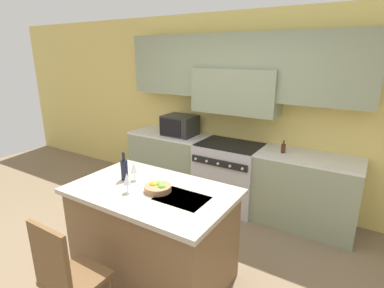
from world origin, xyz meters
name	(u,v)px	position (x,y,z in m)	size (l,w,h in m)	color
ground_plane	(148,279)	(0.00, 0.00, 0.00)	(10.00, 10.00, 0.00)	#7A664C
back_cabinetry	(240,94)	(0.00, 2.09, 1.59)	(10.00, 0.46, 2.70)	#DBC166
back_counter	(229,174)	(0.00, 1.84, 0.47)	(3.35, 0.62, 0.93)	gray
range_stove	(229,175)	(0.00, 1.82, 0.47)	(0.88, 0.70, 0.93)	#B7B7BC
microwave	(180,125)	(-0.86, 1.84, 1.09)	(0.49, 0.40, 0.31)	black
kitchen_island	(153,233)	(0.01, 0.09, 0.47)	(1.53, 0.95, 0.94)	brown
island_chair	(66,275)	(-0.11, -0.78, 0.57)	(0.42, 0.40, 1.02)	brown
wine_bottle	(124,169)	(-0.36, 0.13, 1.05)	(0.07, 0.07, 0.29)	black
wine_glass_near	(127,179)	(-0.13, -0.07, 1.07)	(0.07, 0.07, 0.19)	white
wine_glass_far	(134,168)	(-0.26, 0.17, 1.07)	(0.07, 0.07, 0.19)	white
fruit_bowl	(158,188)	(0.08, 0.10, 0.97)	(0.25, 0.25, 0.09)	#996B47
oil_bottle_on_counter	(283,148)	(0.74, 1.82, 0.99)	(0.05, 0.05, 0.16)	#422314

